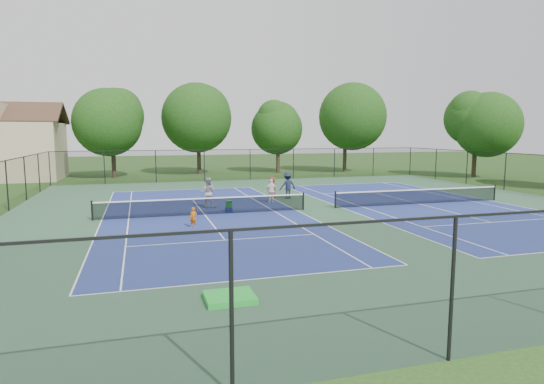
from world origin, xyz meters
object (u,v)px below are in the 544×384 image
object	(u,v)px
tree_back_c	(278,125)
bystander_a	(271,191)
tree_back_d	(346,114)
clapboard_house	(6,148)
bystander_c	(272,187)
ball_crate	(229,210)
tree_back_a	(112,119)
tree_back_b	(198,115)
tree_side_e	(477,121)
bystander_b	(288,185)
ball_hopper	(229,204)
child_player	(193,218)
instructor	(208,193)

from	to	relation	value
tree_back_c	bystander_a	distance (m)	23.30
tree_back_d	bystander_a	distance (m)	26.32
clapboard_house	bystander_c	xyz separation A→B (m)	(21.63, -19.38, -2.35)
clapboard_house	ball_crate	distance (m)	30.30
tree_back_c	bystander_c	xyz separation A→B (m)	(-6.37, -19.38, -4.73)
tree_back_a	tree_back_b	distance (m)	9.24
tree_side_e	bystander_b	bearing A→B (deg)	-158.44
tree_back_a	bystander_b	distance (m)	23.54
tree_side_e	ball_hopper	distance (m)	32.03
bystander_c	child_player	bearing A→B (deg)	31.85
tree_back_c	child_player	size ratio (longest dim) A/B	8.33
tree_side_e	bystander_c	bearing A→B (deg)	-161.03
tree_back_b	tree_back_c	distance (m)	9.12
child_player	ball_hopper	distance (m)	4.51
tree_back_b	bystander_c	world-z (taller)	tree_back_b
tree_side_e	instructor	size ratio (longest dim) A/B	4.66
tree_side_e	clapboard_house	distance (m)	47.37
clapboard_house	child_player	distance (m)	32.16
tree_back_b	tree_side_e	bearing A→B (deg)	-23.96
tree_back_c	ball_hopper	size ratio (longest dim) A/B	22.54
tree_back_b	tree_side_e	size ratio (longest dim) A/B	1.13
ball_hopper	tree_back_a	bearing A→B (deg)	107.60
tree_back_a	bystander_b	size ratio (longest dim) A/B	4.86
bystander_c	ball_crate	world-z (taller)	bystander_c
tree_back_a	tree_side_e	world-z (taller)	tree_back_a
bystander_a	bystander_c	distance (m)	2.43
tree_back_c	bystander_c	world-z (taller)	tree_back_c
tree_back_c	ball_hopper	world-z (taller)	tree_back_c
clapboard_house	tree_side_e	bearing A→B (deg)	-13.45
instructor	bystander_c	world-z (taller)	instructor
ball_hopper	tree_back_c	bearing A→B (deg)	66.82
tree_side_e	bystander_c	distance (m)	26.26
tree_back_a	ball_crate	world-z (taller)	tree_back_a
clapboard_house	ball_crate	world-z (taller)	clapboard_house
tree_back_d	child_player	distance (m)	35.05
child_player	instructor	world-z (taller)	instructor
tree_side_e	bystander_a	size ratio (longest dim) A/B	5.57
instructor	ball_hopper	distance (m)	2.20
tree_back_d	tree_side_e	bearing A→B (deg)	-45.00
bystander_a	child_player	bearing A→B (deg)	43.22
tree_side_e	bystander_a	bearing A→B (deg)	-156.91
clapboard_house	instructor	xyz separation A→B (m)	(16.55, -22.64, -2.14)
bystander_c	instructor	bearing A→B (deg)	11.07
tree_side_e	instructor	xyz separation A→B (m)	(-29.45, -11.64, -4.86)
bystander_b	tree_back_b	bearing A→B (deg)	-88.44
tree_back_a	clapboard_house	bearing A→B (deg)	174.29
ball_hopper	child_player	bearing A→B (deg)	-123.43
tree_side_e	bystander_b	world-z (taller)	tree_side_e
instructor	tree_back_d	bearing A→B (deg)	-111.48
tree_back_a	tree_back_c	xyz separation A→B (m)	(18.00, 1.00, -0.56)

